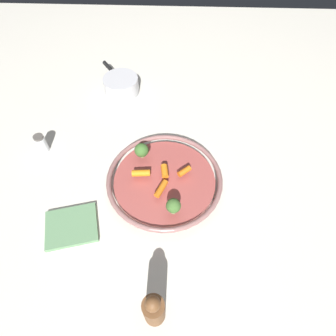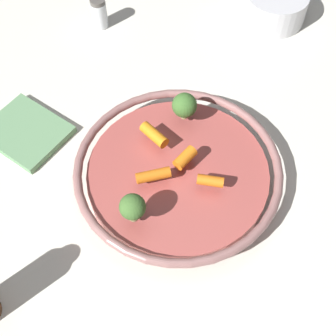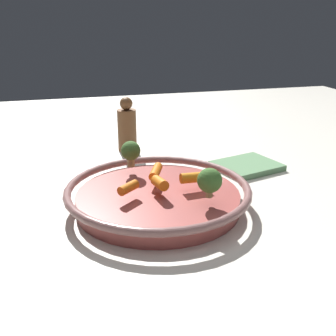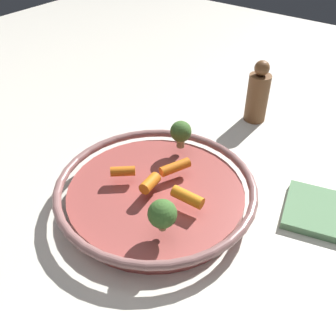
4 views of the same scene
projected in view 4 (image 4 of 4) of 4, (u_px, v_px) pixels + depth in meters
The scene contains 10 objects.
ground_plane at pixel (156, 203), 0.69m from camera, with size 2.34×2.34×0.00m, color silver.
serving_bowl at pixel (156, 193), 0.68m from camera, with size 0.35×0.35×0.05m.
baby_carrot_left at pixel (188, 197), 0.62m from camera, with size 0.02×0.02×0.05m, color orange.
baby_carrot_back at pixel (123, 171), 0.67m from camera, with size 0.02×0.02×0.04m, color orange.
baby_carrot_center at pixel (151, 183), 0.65m from camera, with size 0.02×0.02×0.04m, color orange.
baby_carrot_right at pixel (175, 167), 0.68m from camera, with size 0.02×0.02×0.06m, color orange.
broccoli_floret_mid at pixel (181, 132), 0.73m from camera, with size 0.04×0.04×0.06m.
broccoli_floret_edge at pixel (162, 214), 0.56m from camera, with size 0.04×0.04×0.05m.
pepper_mill at pixel (258, 95), 0.88m from camera, with size 0.05×0.05×0.15m.
dish_towel at pixel (328, 214), 0.66m from camera, with size 0.14×0.12×0.01m, color #669366.
Camera 4 is at (-0.32, 0.39, 0.48)m, focal length 41.02 mm.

